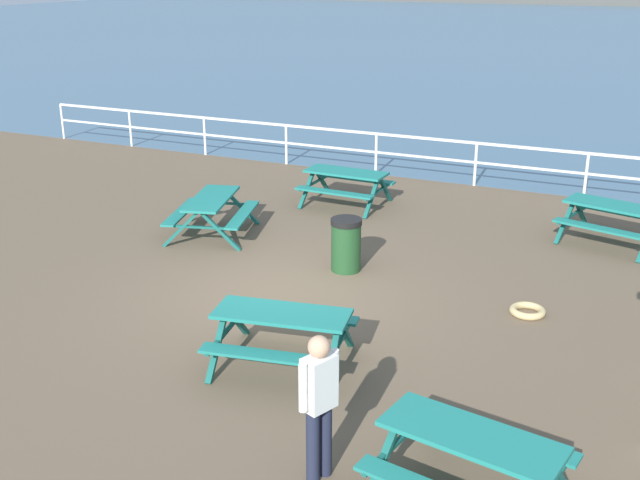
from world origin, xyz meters
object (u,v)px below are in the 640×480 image
Objects in this scene: visitor at (319,399)px; litter_bin at (346,244)px; picnic_table_far_right at (282,325)px; picnic_table_seaward at (346,180)px; picnic_table_far_left at (471,450)px; picnic_table_near_right at (614,214)px; picnic_table_near_left at (212,207)px.

visitor reaches higher than litter_bin.
litter_bin is at bearing 88.61° from picnic_table_far_right.
picnic_table_seaward is 1.94× the size of litter_bin.
litter_bin is (-0.53, 3.49, -0.10)m from picnic_table_far_right.
picnic_table_far_right is at bearing -81.29° from litter_bin.
picnic_table_far_left is 1.00× the size of picnic_table_far_right.
picnic_table_near_right is at bearing -81.40° from visitor.
picnic_table_far_right is at bearing -72.12° from picnic_table_seaward.
litter_bin is at bearing 134.19° from picnic_table_far_left.
picnic_table_seaward is at bearing 112.71° from litter_bin.
picnic_table_far_right is 1.10× the size of picnic_table_seaward.
litter_bin is (-3.52, 5.21, -0.10)m from picnic_table_far_left.
picnic_table_near_right is 9.18m from visitor.
picnic_table_near_left is 2.25× the size of litter_bin.
visitor is 1.75× the size of litter_bin.
picnic_table_far_left is at bearing -146.92° from visitor.
picnic_table_near_left and picnic_table_near_right have the same top height.
litter_bin is (1.50, -3.59, -0.10)m from picnic_table_seaward.
visitor is (-1.52, -0.30, 0.36)m from picnic_table_far_left.
picnic_table_far_right is (-2.98, 1.72, 0.00)m from picnic_table_far_left.
picnic_table_far_right is (-3.59, -6.91, 0.00)m from picnic_table_near_right.
picnic_table_near_left is 1.01× the size of picnic_table_near_right.
picnic_table_far_left is 3.44m from picnic_table_far_right.
picnic_table_far_right is (3.67, -4.12, 0.00)m from picnic_table_near_left.
picnic_table_seaward is at bearing -166.81° from picnic_table_near_right.
litter_bin is at bearing -125.41° from picnic_table_near_right.
picnic_table_near_left is at bearing 121.62° from picnic_table_far_right.
picnic_table_near_left is 8.85m from picnic_table_far_left.
visitor is (3.50, -9.10, 0.36)m from picnic_table_seaward.
picnic_table_far_right is at bearing -102.53° from picnic_table_near_right.
picnic_table_seaward is (-2.04, 7.08, 0.00)m from picnic_table_far_right.
picnic_table_seaward is at bearing 129.88° from picnic_table_far_left.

